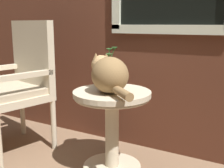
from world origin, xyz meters
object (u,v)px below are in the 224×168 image
(wicker_side_table, at_px, (112,116))
(pewter_vase_with_ivy, at_px, (108,76))
(wicker_chair, at_px, (18,81))
(cat, at_px, (109,74))

(wicker_side_table, relative_size, pewter_vase_with_ivy, 1.98)
(wicker_chair, relative_size, cat, 2.20)
(cat, relative_size, pewter_vase_with_ivy, 1.64)
(wicker_chair, xyz_separation_m, pewter_vase_with_ivy, (0.80, 0.10, 0.10))
(wicker_side_table, distance_m, pewter_vase_with_ivy, 0.29)
(cat, bearing_deg, wicker_chair, -179.97)
(wicker_chair, height_order, cat, wicker_chair)
(wicker_side_table, bearing_deg, wicker_chair, -177.38)
(cat, height_order, pewter_vase_with_ivy, pewter_vase_with_ivy)
(cat, bearing_deg, pewter_vase_with_ivy, 124.15)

